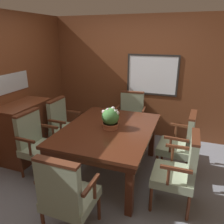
{
  "coord_description": "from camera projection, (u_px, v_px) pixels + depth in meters",
  "views": [
    {
      "loc": [
        1.2,
        -2.51,
        2.06
      ],
      "look_at": [
        0.14,
        0.43,
        0.96
      ],
      "focal_mm": 35.0,
      "sensor_mm": 36.0,
      "label": 1
    }
  ],
  "objects": [
    {
      "name": "ground_plane",
      "position": [
        93.0,
        180.0,
        3.29
      ],
      "size": [
        14.0,
        14.0,
        0.0
      ],
      "primitive_type": "plane",
      "color": "gray"
    },
    {
      "name": "chair_left_near",
      "position": [
        36.0,
        141.0,
        3.33
      ],
      "size": [
        0.52,
        0.58,
        0.99
      ],
      "rotation": [
        0.0,
        0.0,
        1.53
      ],
      "color": "#562B19",
      "rests_on": "ground_plane"
    },
    {
      "name": "chair_right_near",
      "position": [
        180.0,
        169.0,
        2.64
      ],
      "size": [
        0.5,
        0.56,
        0.99
      ],
      "rotation": [
        0.0,
        0.0,
        -1.57
      ],
      "color": "#562B19",
      "rests_on": "ground_plane"
    },
    {
      "name": "chair_right_far",
      "position": [
        181.0,
        142.0,
        3.33
      ],
      "size": [
        0.53,
        0.58,
        0.99
      ],
      "rotation": [
        0.0,
        0.0,
        -1.63
      ],
      "color": "#562B19",
      "rests_on": "ground_plane"
    },
    {
      "name": "sideboard_cabinet",
      "position": [
        25.0,
        131.0,
        3.8
      ],
      "size": [
        0.52,
        0.94,
        0.98
      ],
      "color": "brown",
      "rests_on": "ground_plane"
    },
    {
      "name": "chair_head_far",
      "position": [
        131.0,
        115.0,
        4.44
      ],
      "size": [
        0.59,
        0.54,
        0.99
      ],
      "rotation": [
        0.0,
        0.0,
        0.08
      ],
      "color": "#562B19",
      "rests_on": "ground_plane"
    },
    {
      "name": "chair_left_far",
      "position": [
        64.0,
        124.0,
        3.98
      ],
      "size": [
        0.51,
        0.57,
        0.99
      ],
      "rotation": [
        0.0,
        0.0,
        1.55
      ],
      "color": "#562B19",
      "rests_on": "ground_plane"
    },
    {
      "name": "wall_back",
      "position": [
        130.0,
        77.0,
        4.6
      ],
      "size": [
        7.2,
        0.08,
        2.45
      ],
      "color": "brown",
      "rests_on": "ground_plane"
    },
    {
      "name": "dining_table",
      "position": [
        109.0,
        133.0,
        3.27
      ],
      "size": [
        1.29,
        1.69,
        0.76
      ],
      "color": "#4C2314",
      "rests_on": "ground_plane"
    },
    {
      "name": "chair_head_near",
      "position": [
        66.0,
        194.0,
        2.23
      ],
      "size": [
        0.57,
        0.5,
        0.99
      ],
      "rotation": [
        0.0,
        0.0,
        3.13
      ],
      "color": "#562B19",
      "rests_on": "ground_plane"
    },
    {
      "name": "potted_plant",
      "position": [
        110.0,
        118.0,
        3.18
      ],
      "size": [
        0.26,
        0.26,
        0.33
      ],
      "color": "#B2603D",
      "rests_on": "dining_table"
    }
  ]
}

